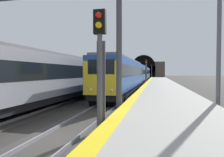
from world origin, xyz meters
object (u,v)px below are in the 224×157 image
train_adjacent_platform (106,74)px  train_main_approaching (138,74)px  railway_signal_near (100,69)px  catenary_mast_near (218,43)px  railway_signal_mid (146,71)px  railway_signal_far (152,71)px  overhead_signal_gantry (44,15)px

train_adjacent_platform → train_main_approaching: bearing=156.9°
train_adjacent_platform → railway_signal_near: train_adjacent_platform is taller
railway_signal_near → catenary_mast_near: (5.41, -4.87, 1.41)m
railway_signal_mid → train_main_approaching: bearing=-160.2°
train_adjacent_platform → catenary_mast_near: (-19.85, -11.01, 1.81)m
railway_signal_far → overhead_signal_gantry: bearing=-3.3°
train_adjacent_platform → catenary_mast_near: size_ratio=7.53×
overhead_signal_gantry → catenary_mast_near: 9.19m
train_main_approaching → railway_signal_mid: (-5.12, -1.84, 0.58)m
train_main_approaching → railway_signal_far: size_ratio=10.09×
train_adjacent_platform → railway_signal_mid: bearing=127.0°
train_main_approaching → railway_signal_mid: railway_signal_mid is taller
train_main_approaching → overhead_signal_gantry: (-31.35, 2.15, 3.25)m
overhead_signal_gantry → railway_signal_near: bearing=-130.9°
train_main_approaching → train_adjacent_platform: size_ratio=0.92×
railway_signal_near → catenary_mast_near: catenary_mast_near is taller
railway_signal_mid → railway_signal_far: (42.32, 0.00, 0.34)m
railway_signal_mid → overhead_signal_gantry: size_ratio=0.59×
railway_signal_far → railway_signal_mid: bearing=0.0°
train_adjacent_platform → overhead_signal_gantry: (-21.80, -2.15, 3.25)m
railway_signal_near → train_main_approaching: bearing=-177.0°
railway_signal_far → railway_signal_near: bearing=0.0°
catenary_mast_near → train_adjacent_platform: bearing=29.0°
overhead_signal_gantry → catenary_mast_near: bearing=-77.6°
railway_signal_far → catenary_mast_near: (-66.59, -4.87, 0.90)m
train_main_approaching → railway_signal_mid: bearing=20.5°
train_main_approaching → train_adjacent_platform: bearing=-23.5°
railway_signal_near → railway_signal_mid: size_ratio=0.94×
train_main_approaching → overhead_signal_gantry: overhead_signal_gantry is taller
railway_signal_near → overhead_signal_gantry: bearing=-130.9°
railway_signal_near → overhead_signal_gantry: overhead_signal_gantry is taller
railway_signal_near → catenary_mast_near: 7.41m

